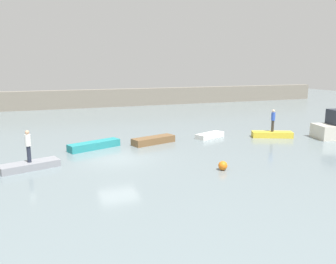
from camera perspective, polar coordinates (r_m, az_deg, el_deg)
ground_plane at (r=21.53m, az=-8.54°, el=-4.52°), size 120.00×120.00×0.00m
embankment_wall at (r=48.27m, az=-15.45°, el=5.41°), size 80.00×1.20×2.50m
rowboat_grey at (r=20.73m, az=-22.43°, el=-5.30°), size 3.38×1.99×0.41m
rowboat_teal at (r=24.33m, az=-12.42°, el=-2.21°), size 3.84×2.19×0.51m
rowboat_brown at (r=25.36m, az=-2.49°, el=-1.41°), size 3.55×1.97×0.51m
rowboat_white at (r=27.60m, az=7.12°, el=-0.57°), size 2.80×1.88×0.39m
rowboat_yellow at (r=28.86m, az=17.28°, el=-0.40°), size 3.32×2.14×0.48m
person_white_shirt at (r=20.43m, az=-22.69°, el=-1.97°), size 0.32×0.32×1.85m
person_blue_shirt at (r=28.64m, az=17.43°, el=2.08°), size 0.32×0.32×1.83m
mooring_buoy at (r=19.24m, az=9.30°, el=-5.65°), size 0.52×0.52×0.52m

